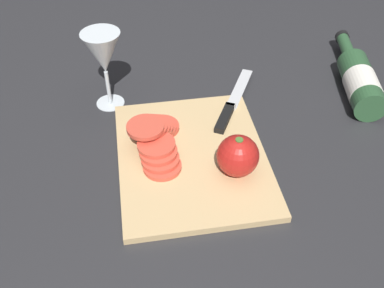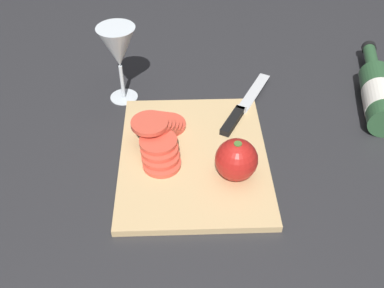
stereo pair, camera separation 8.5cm
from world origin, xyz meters
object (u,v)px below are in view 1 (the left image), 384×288
object	(u,v)px
wine_glass	(103,55)
whole_tomato	(238,156)
wine_bottle	(360,81)
knife	(229,111)
tomato_slice_stack_near	(159,155)
tomato_slice_stack_far	(154,127)

from	to	relation	value
wine_glass	whole_tomato	size ratio (longest dim) A/B	2.22
wine_bottle	knife	xyz separation A→B (m)	(0.04, -0.33, -0.02)
knife	wine_bottle	bearing A→B (deg)	-54.39
wine_glass	tomato_slice_stack_near	size ratio (longest dim) A/B	1.65
tomato_slice_stack_near	tomato_slice_stack_far	size ratio (longest dim) A/B	0.90
knife	wine_glass	bearing A→B (deg)	97.52
wine_glass	tomato_slice_stack_near	bearing A→B (deg)	21.89
wine_glass	tomato_slice_stack_far	distance (m)	0.20
wine_bottle	knife	world-z (taller)	wine_bottle
whole_tomato	knife	world-z (taller)	whole_tomato
tomato_slice_stack_near	tomato_slice_stack_far	bearing A→B (deg)	-178.00
wine_bottle	tomato_slice_stack_near	world-z (taller)	wine_bottle
knife	whole_tomato	bearing A→B (deg)	-159.89
wine_glass	whole_tomato	xyz separation A→B (m)	(0.28, 0.24, -0.07)
wine_bottle	tomato_slice_stack_near	distance (m)	0.53
wine_glass	tomato_slice_stack_near	distance (m)	0.27
knife	tomato_slice_stack_far	world-z (taller)	tomato_slice_stack_far
whole_tomato	tomato_slice_stack_far	xyz separation A→B (m)	(-0.13, -0.15, -0.01)
wine_bottle	wine_glass	bearing A→B (deg)	-95.45
tomato_slice_stack_near	wine_bottle	bearing A→B (deg)	109.20
wine_bottle	whole_tomato	xyz separation A→B (m)	(0.22, -0.35, 0.02)
tomato_slice_stack_near	tomato_slice_stack_far	world-z (taller)	tomato_slice_stack_far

